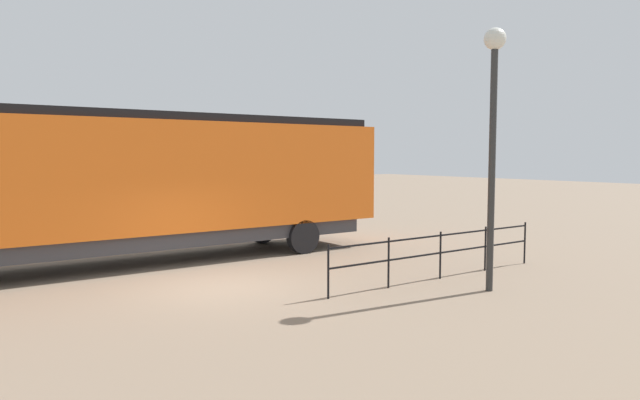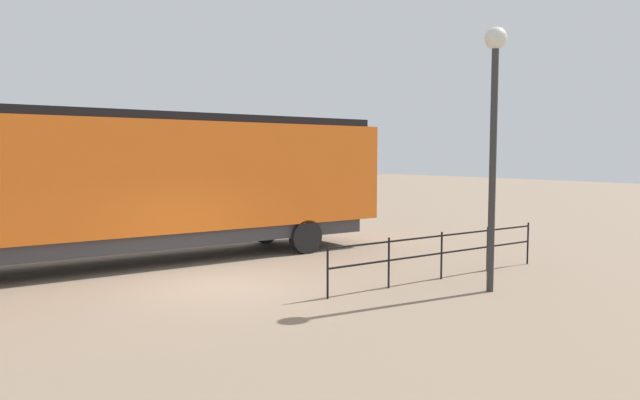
{
  "view_description": "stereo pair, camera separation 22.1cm",
  "coord_description": "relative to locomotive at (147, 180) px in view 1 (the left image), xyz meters",
  "views": [
    {
      "loc": [
        12.51,
        -5.96,
        3.19
      ],
      "look_at": [
        1.56,
        1.84,
        2.14
      ],
      "focal_mm": 32.16,
      "sensor_mm": 36.0,
      "label": 1
    },
    {
      "loc": [
        12.64,
        -5.78,
        3.19
      ],
      "look_at": [
        1.56,
        1.84,
        2.14
      ],
      "focal_mm": 32.16,
      "sensor_mm": 36.0,
      "label": 2
    }
  ],
  "objects": [
    {
      "name": "ground_plane",
      "position": [
        4.17,
        0.34,
        -2.45
      ],
      "size": [
        120.0,
        120.0,
        0.0
      ],
      "primitive_type": "plane",
      "color": "#84705B"
    },
    {
      "name": "locomotive",
      "position": [
        0.0,
        0.0,
        0.0
      ],
      "size": [
        3.02,
        16.03,
        4.41
      ],
      "color": "orange",
      "rests_on": "ground_plane"
    },
    {
      "name": "lamp_post",
      "position": [
        8.17,
        5.35,
        1.79
      ],
      "size": [
        0.5,
        0.5,
        6.09
      ],
      "color": "#2D2D2D",
      "rests_on": "ground_plane"
    },
    {
      "name": "platform_fence",
      "position": [
        6.59,
        5.4,
        -1.67
      ],
      "size": [
        0.05,
        7.24,
        1.23
      ],
      "color": "black",
      "rests_on": "ground_plane"
    }
  ]
}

